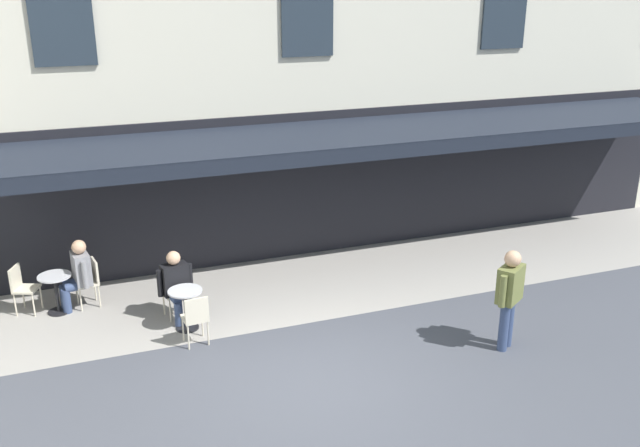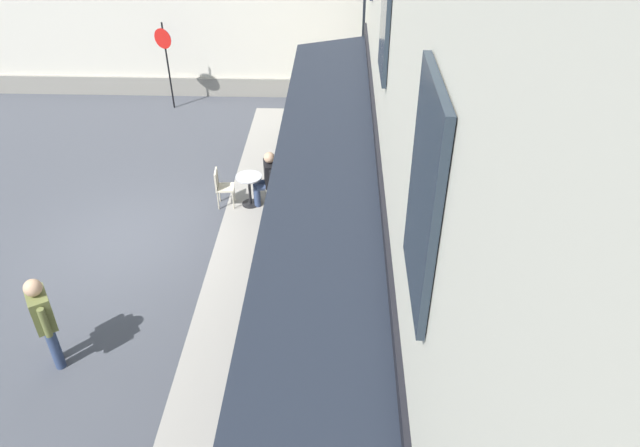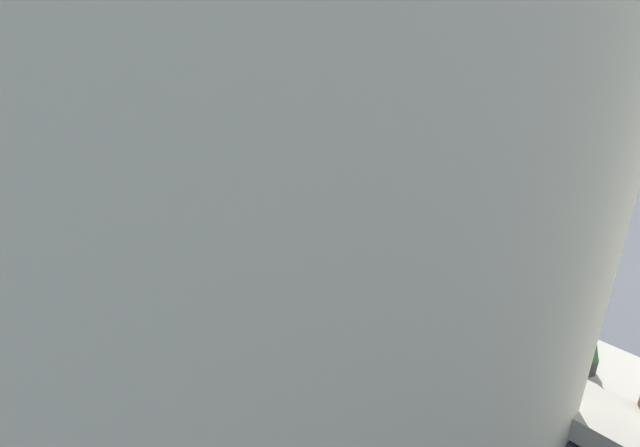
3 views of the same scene
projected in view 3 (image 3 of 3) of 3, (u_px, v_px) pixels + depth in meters
name	position (u px, v px, depth m)	size (l,w,h in m)	color
ground_plane	(446.00, 240.00, 15.91)	(70.00, 70.00, 0.00)	#42444C
sidewalk_cafe_terrace	(295.00, 239.00, 15.97)	(20.50, 3.20, 0.01)	gray
back_alley_steps	(621.00, 434.00, 8.54)	(2.40, 1.75, 0.60)	gray
cafe_table_near_entrance	(445.00, 269.00, 13.22)	(0.60, 0.60, 0.75)	black
cafe_chair_cream_by_window	(457.00, 258.00, 13.63)	(0.44, 0.44, 0.91)	beige
cafe_chair_cream_corner_right	(435.00, 277.00, 12.73)	(0.47, 0.47, 0.91)	beige
cafe_table_mid_terrace	(490.00, 327.00, 10.88)	(0.60, 0.60, 0.75)	black
cafe_chair_cream_kerbside	(462.00, 315.00, 11.21)	(0.46, 0.46, 0.91)	beige
cafe_chair_cream_facing_street	(510.00, 342.00, 10.32)	(0.52, 0.52, 0.91)	beige
seated_patron_in_black	(439.00, 268.00, 12.83)	(0.66, 0.60, 1.31)	navy
seated_companion_in_grey	(472.00, 312.00, 11.03)	(0.62, 0.69, 1.34)	navy
walking_pedestrian_in_olive	(370.00, 181.00, 17.84)	(0.62, 0.52, 1.75)	navy
potted_plant_entrance_left	(590.00, 352.00, 10.14)	(0.37, 0.37, 0.97)	#2D2D33
potted_plant_mid_terrace	(560.00, 376.00, 9.63)	(0.40, 0.40, 0.77)	#4C4C51
parked_car_grey	(345.00, 139.00, 24.31)	(4.30, 1.81, 1.33)	slate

